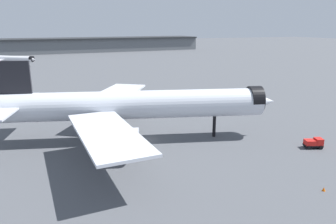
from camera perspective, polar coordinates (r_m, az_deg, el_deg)
ground at (r=63.39m, az=-3.71°, el=-4.98°), size 900.00×900.00×0.00m
airliner_near_gate at (r=61.84m, az=-6.67°, el=1.15°), size 56.65×50.70×15.73m
airliner_far_taxiway at (r=197.85m, az=-26.51°, el=8.49°), size 30.11×26.85×9.22m
terminal_building at (r=281.29m, az=-20.29°, el=11.07°), size 250.66×44.21×21.94m
service_truck_front at (r=96.75m, az=-5.62°, el=3.06°), size 5.61×5.41×3.00m
baggage_tug_wing at (r=64.76m, az=24.55°, el=-5.03°), size 3.55×2.75×1.85m
traffic_cone_near_nose at (r=49.59m, az=26.02°, el=-12.23°), size 0.45×0.45×0.56m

